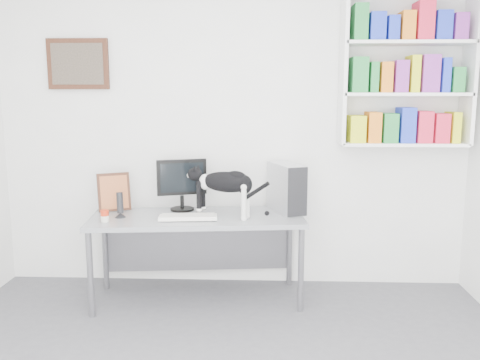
# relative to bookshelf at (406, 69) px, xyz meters

# --- Properties ---
(room) EXTENTS (4.01, 4.01, 2.70)m
(room) POSITION_rel_bookshelf_xyz_m (-1.40, -1.85, -0.50)
(room) COLOR #545459
(room) RESTS_ON ground
(bookshelf) EXTENTS (1.03, 0.28, 1.24)m
(bookshelf) POSITION_rel_bookshelf_xyz_m (0.00, 0.00, 0.00)
(bookshelf) COLOR white
(bookshelf) RESTS_ON room
(wall_art) EXTENTS (0.52, 0.04, 0.42)m
(wall_art) POSITION_rel_bookshelf_xyz_m (-2.70, 0.12, 0.05)
(wall_art) COLOR #462516
(wall_art) RESTS_ON room
(desk) EXTENTS (1.73, 0.82, 0.70)m
(desk) POSITION_rel_bookshelf_xyz_m (-1.66, -0.29, -1.50)
(desk) COLOR gray
(desk) RESTS_ON room
(monitor) EXTENTS (0.45, 0.31, 0.44)m
(monitor) POSITION_rel_bookshelf_xyz_m (-1.81, -0.10, -0.93)
(monitor) COLOR black
(monitor) RESTS_ON desk
(keyboard) EXTENTS (0.46, 0.21, 0.03)m
(keyboard) POSITION_rel_bookshelf_xyz_m (-1.71, -0.40, -1.14)
(keyboard) COLOR silver
(keyboard) RESTS_ON desk
(pc_tower) EXTENTS (0.32, 0.44, 0.40)m
(pc_tower) POSITION_rel_bookshelf_xyz_m (-0.95, -0.11, -0.95)
(pc_tower) COLOR silver
(pc_tower) RESTS_ON desk
(speaker) EXTENTS (0.12, 0.12, 0.21)m
(speaker) POSITION_rel_bookshelf_xyz_m (-2.25, -0.36, -1.05)
(speaker) COLOR black
(speaker) RESTS_ON desk
(leaning_print) EXTENTS (0.28, 0.20, 0.33)m
(leaning_print) POSITION_rel_bookshelf_xyz_m (-2.36, -0.14, -0.99)
(leaning_print) COLOR #462516
(leaning_print) RESTS_ON desk
(soup_can) EXTENTS (0.08, 0.08, 0.09)m
(soup_can) POSITION_rel_bookshelf_xyz_m (-2.33, -0.50, -1.11)
(soup_can) COLOR red
(soup_can) RESTS_ON desk
(cat) EXTENTS (0.63, 0.35, 0.38)m
(cat) POSITION_rel_bookshelf_xyz_m (-1.44, -0.32, -0.96)
(cat) COLOR black
(cat) RESTS_ON desk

